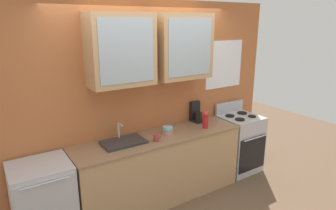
{
  "coord_description": "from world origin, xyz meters",
  "views": [
    {
      "loc": [
        -1.86,
        -3.06,
        2.33
      ],
      "look_at": [
        0.13,
        0.0,
        1.29
      ],
      "focal_mm": 31.79,
      "sensor_mm": 36.0,
      "label": 1
    }
  ],
  "objects_px": {
    "vase": "(206,120)",
    "coffee_maker": "(196,114)",
    "cup_near_sink": "(156,138)",
    "dishwasher": "(44,203)",
    "stove_range": "(239,143)",
    "bowl_stack": "(168,130)",
    "sink_faucet": "(123,142)"
  },
  "relations": [
    {
      "from": "stove_range",
      "to": "dishwasher",
      "type": "height_order",
      "value": "stove_range"
    },
    {
      "from": "vase",
      "to": "coffee_maker",
      "type": "bearing_deg",
      "value": 75.4
    },
    {
      "from": "stove_range",
      "to": "vase",
      "type": "height_order",
      "value": "vase"
    },
    {
      "from": "cup_near_sink",
      "to": "coffee_maker",
      "type": "distance_m",
      "value": 0.97
    },
    {
      "from": "cup_near_sink",
      "to": "dishwasher",
      "type": "relative_size",
      "value": 0.12
    },
    {
      "from": "sink_faucet",
      "to": "coffee_maker",
      "type": "bearing_deg",
      "value": 8.15
    },
    {
      "from": "stove_range",
      "to": "sink_faucet",
      "type": "distance_m",
      "value": 2.03
    },
    {
      "from": "sink_faucet",
      "to": "bowl_stack",
      "type": "distance_m",
      "value": 0.63
    },
    {
      "from": "sink_faucet",
      "to": "dishwasher",
      "type": "relative_size",
      "value": 0.58
    },
    {
      "from": "sink_faucet",
      "to": "coffee_maker",
      "type": "height_order",
      "value": "coffee_maker"
    },
    {
      "from": "vase",
      "to": "dishwasher",
      "type": "relative_size",
      "value": 0.27
    },
    {
      "from": "bowl_stack",
      "to": "sink_faucet",
      "type": "bearing_deg",
      "value": 178.13
    },
    {
      "from": "stove_range",
      "to": "dishwasher",
      "type": "distance_m",
      "value": 2.95
    },
    {
      "from": "dishwasher",
      "to": "vase",
      "type": "bearing_deg",
      "value": -1.98
    },
    {
      "from": "coffee_maker",
      "to": "stove_range",
      "type": "bearing_deg",
      "value": -17.43
    },
    {
      "from": "vase",
      "to": "cup_near_sink",
      "type": "distance_m",
      "value": 0.83
    },
    {
      "from": "vase",
      "to": "sink_faucet",
      "type": "bearing_deg",
      "value": 174.28
    },
    {
      "from": "sink_faucet",
      "to": "cup_near_sink",
      "type": "distance_m",
      "value": 0.4
    },
    {
      "from": "bowl_stack",
      "to": "cup_near_sink",
      "type": "height_order",
      "value": "bowl_stack"
    },
    {
      "from": "bowl_stack",
      "to": "dishwasher",
      "type": "relative_size",
      "value": 0.17
    },
    {
      "from": "cup_near_sink",
      "to": "dishwasher",
      "type": "xyz_separation_m",
      "value": [
        -1.34,
        0.12,
        -0.49
      ]
    },
    {
      "from": "bowl_stack",
      "to": "coffee_maker",
      "type": "distance_m",
      "value": 0.67
    },
    {
      "from": "dishwasher",
      "to": "coffee_maker",
      "type": "distance_m",
      "value": 2.32
    },
    {
      "from": "vase",
      "to": "dishwasher",
      "type": "height_order",
      "value": "vase"
    },
    {
      "from": "coffee_maker",
      "to": "bowl_stack",
      "type": "bearing_deg",
      "value": -162.47
    },
    {
      "from": "stove_range",
      "to": "bowl_stack",
      "type": "bearing_deg",
      "value": 179.17
    },
    {
      "from": "dishwasher",
      "to": "stove_range",
      "type": "bearing_deg",
      "value": 0.09
    },
    {
      "from": "stove_range",
      "to": "coffee_maker",
      "type": "relative_size",
      "value": 3.71
    },
    {
      "from": "bowl_stack",
      "to": "dishwasher",
      "type": "height_order",
      "value": "bowl_stack"
    },
    {
      "from": "stove_range",
      "to": "coffee_maker",
      "type": "distance_m",
      "value": 0.92
    },
    {
      "from": "cup_near_sink",
      "to": "coffee_maker",
      "type": "xyz_separation_m",
      "value": [
        0.9,
        0.35,
        0.06
      ]
    },
    {
      "from": "stove_range",
      "to": "vase",
      "type": "xyz_separation_m",
      "value": [
        -0.78,
        -0.08,
        0.56
      ]
    }
  ]
}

